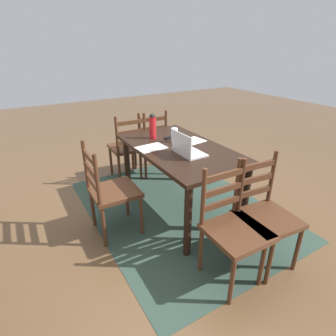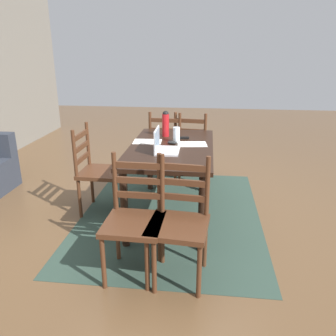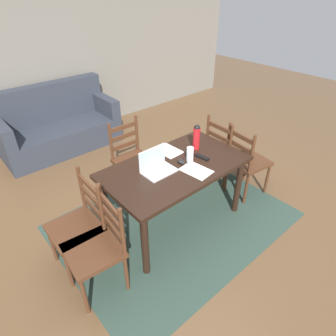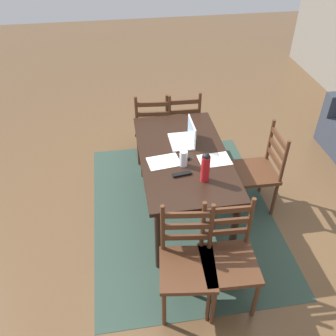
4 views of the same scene
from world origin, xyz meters
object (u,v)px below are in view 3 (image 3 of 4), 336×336
Objects in this scene: tv_remote at (202,157)px; water_bottle at (196,137)px; chair_right_near at (246,161)px; computer_mouse at (181,161)px; dining_table at (175,174)px; chair_left_near at (98,248)px; couch at (58,127)px; chair_far_head at (133,160)px; laptop at (156,165)px; chair_left_far at (79,226)px; chair_right_far at (225,151)px; drinking_glass at (190,154)px.

water_bottle is at bearing 54.42° from tv_remote.
chair_right_near is 1.03m from computer_mouse.
dining_table is 5.24× the size of water_bottle.
computer_mouse is at bearing 8.85° from chair_left_near.
water_bottle is at bearing 14.93° from dining_table.
water_bottle reaches higher than couch.
chair_far_head is 1.00× the size of chair_right_near.
chair_left_near is 2.95× the size of laptop.
chair_left_far is at bearing 170.96° from chair_right_near.
chair_right_far is at bearing 0.08° from chair_left_far.
tv_remote is at bearing -10.28° from chair_left_far.
chair_right_near is at bearing -10.08° from laptop.
couch is at bearing 90.68° from laptop.
couch is at bearing 94.04° from tv_remote.
dining_table is at bearing 158.41° from tv_remote.
computer_mouse is at bearing -8.52° from chair_left_far.
chair_left_far is 1.17m from computer_mouse.
couch is 11.41× the size of drinking_glass.
couch is 6.29× the size of water_bottle.
chair_left_far reaches higher than dining_table.
chair_right_near is 0.80m from tv_remote.
dining_table is at bearing 167.78° from drinking_glass.
chair_far_head is at bearing -82.38° from couch.
chair_left_near reaches higher than computer_mouse.
water_bottle reaches higher than computer_mouse.
chair_left_near and chair_far_head have the same top height.
chair_left_near is at bearing -170.58° from dining_table.
chair_right_near is at bearing 0.25° from chair_left_near.
drinking_glass is (0.40, -2.59, 0.49)m from couch.
dining_table is at bearing -9.16° from chair_left_far.
computer_mouse is at bearing -84.71° from chair_far_head.
water_bottle is at bearing -75.37° from couch.
couch is at bearing 104.63° from water_bottle.
chair_left_near reaches higher than tv_remote.
chair_far_head reaches higher than tv_remote.
couch is 2.59m from water_bottle.
dining_table is 9.49× the size of drinking_glass.
chair_right_far is (-0.00, 0.33, 0.00)m from chair_right_near.
chair_far_head is at bearing 137.36° from chair_right_near.
chair_left_far and chair_right_far have the same top height.
laptop is 0.53m from tv_remote.
water_bottle is at bearing 10.98° from chair_left_near.
chair_left_near is 1.00× the size of chair_right_far.
couch reaches higher than drinking_glass.
chair_right_near is at bearing -8.92° from dining_table.
drinking_glass is at bearing 171.71° from chair_right_near.
chair_far_head is 0.84m from laptop.
chair_left_far is 6.02× the size of drinking_glass.
laptop is (-1.24, 0.22, 0.36)m from chair_right_near.
drinking_glass is at bearing -14.19° from laptop.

